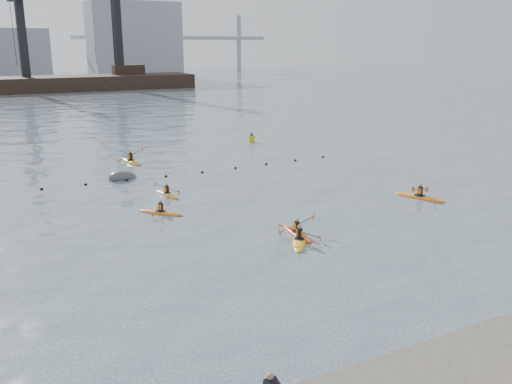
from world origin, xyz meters
TOP-DOWN VIEW (x-y plane):
  - ground at (0.00, 0.00)m, footprint 400.00×400.00m
  - float_line at (-0.50, 22.53)m, footprint 33.24×0.73m
  - barge_pier at (-0.22, 110.00)m, footprint 72.00×19.30m
  - skyline at (2.23, 150.27)m, footprint 141.00×28.00m
  - kayaker_0 at (2.97, 6.42)m, footprint 2.18×3.23m
  - kayaker_1 at (2.47, 5.36)m, footprint 2.41×3.08m
  - kayaker_2 at (-2.33, 13.41)m, footprint 2.41×2.65m
  - kayaker_3 at (-0.62, 17.26)m, footprint 1.98×2.91m
  - kayaker_4 at (14.00, 8.60)m, footprint 2.27×3.54m
  - kayaker_5 at (0.06, 28.86)m, footprint 2.50×3.73m
  - mooring_buoy at (-2.06, 23.30)m, footprint 3.01×2.38m
  - nav_buoy at (14.00, 32.89)m, footprint 0.63×0.63m

SIDE VIEW (x-z plane):
  - ground at x=0.00m, z-range 0.00..0.00m
  - mooring_buoy at x=-2.06m, z-range -0.85..0.85m
  - float_line at x=-0.50m, z-range -0.09..0.15m
  - kayaker_3 at x=-0.62m, z-range -0.48..0.66m
  - kayaker_2 at x=-2.33m, z-range -0.44..0.62m
  - kayaker_0 at x=2.97m, z-range -0.47..0.67m
  - kayaker_1 at x=2.47m, z-range -0.48..0.68m
  - kayaker_4 at x=14.00m, z-range -0.47..0.69m
  - kayaker_5 at x=0.06m, z-range -0.55..0.77m
  - nav_buoy at x=14.00m, z-range -0.23..0.93m
  - barge_pier at x=-0.22m, z-range -12.86..16.64m
  - skyline at x=2.23m, z-range -1.75..20.25m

